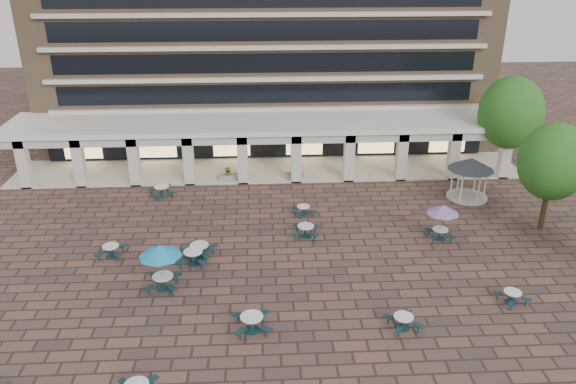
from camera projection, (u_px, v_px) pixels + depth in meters
name	position (u px, v px, depth m)	size (l,w,h in m)	color
ground	(275.00, 262.00, 33.71)	(120.00, 120.00, 0.00)	brown
apartment_building	(264.00, 2.00, 51.85)	(40.00, 15.50, 25.20)	#907151
retail_arcade	(269.00, 137.00, 46.00)	(42.00, 6.60, 4.40)	white
picnic_table_2	(252.00, 322.00, 27.52)	(2.06, 2.06, 0.85)	#133439
picnic_table_3	(512.00, 296.00, 29.72)	(1.85, 1.85, 0.69)	#133439
picnic_table_4	(160.00, 252.00, 30.12)	(2.37, 2.37, 2.74)	#133439
picnic_table_5	(200.00, 250.00, 34.04)	(2.25, 2.25, 0.85)	#133439
picnic_table_7	(403.00, 321.00, 27.70)	(1.91, 1.91, 0.73)	#133439
picnic_table_8	(111.00, 250.00, 34.11)	(1.78, 1.78, 0.75)	#133439
picnic_table_9	(193.00, 256.00, 33.31)	(2.03, 2.03, 0.85)	#133439
picnic_table_10	(306.00, 230.00, 36.41)	(1.96, 1.96, 0.80)	#133439
picnic_table_11	(443.00, 211.00, 35.45)	(2.09, 2.09, 2.42)	#133439
picnic_table_12	(162.00, 190.00, 42.23)	(2.31, 2.31, 0.84)	#133439
picnic_table_13	(304.00, 210.00, 39.37)	(1.87, 1.87, 0.69)	#133439
gazebo	(471.00, 168.00, 41.28)	(3.36, 3.36, 3.13)	beige
tree_east_a	(554.00, 162.00, 35.69)	(4.41, 4.41, 7.34)	#46341C
tree_east_c	(511.00, 113.00, 43.76)	(4.97, 4.97, 8.29)	#46341C
planter_left	(228.00, 175.00, 45.13)	(1.50, 0.60, 1.21)	gray
planter_right	(295.00, 173.00, 45.38)	(1.50, 0.74, 1.26)	gray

